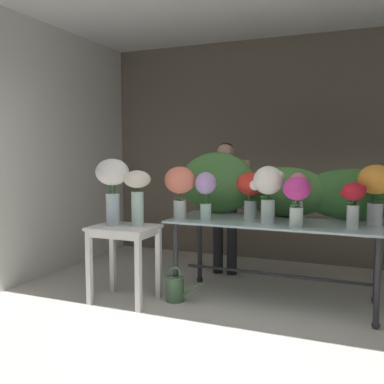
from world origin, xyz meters
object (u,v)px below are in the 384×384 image
object	(u,v)px
vase_white_roses_tall	(112,181)
vase_scarlet_lilies	(251,188)
vase_lilac_freesia	(206,190)
vase_crimson_dahlias	(353,200)
display_table_glass	(276,233)
vase_magenta_carnations	(296,195)
vase_sunset_ranunculus	(376,186)
vase_rosy_roses	(298,191)
watering_can	(176,288)
vase_coral_anemones	(180,185)
side_table_white	(124,239)
vase_ivory_tulips	(268,186)
vase_cream_lisianthus_tall	(137,191)
florist	(225,194)

from	to	relation	value
vase_white_roses_tall	vase_scarlet_lilies	bearing A→B (deg)	24.93
vase_scarlet_lilies	vase_lilac_freesia	bearing A→B (deg)	-147.25
vase_lilac_freesia	vase_crimson_dahlias	world-z (taller)	vase_lilac_freesia
display_table_glass	vase_magenta_carnations	world-z (taller)	vase_magenta_carnations
vase_lilac_freesia	vase_sunset_ranunculus	xyz separation A→B (m)	(1.51, 0.26, 0.07)
vase_rosy_roses	watering_can	xyz separation A→B (m)	(-1.08, -0.48, -0.95)
vase_coral_anemones	watering_can	world-z (taller)	vase_coral_anemones
vase_crimson_dahlias	vase_scarlet_lilies	size ratio (longest dim) A/B	0.87
vase_scarlet_lilies	vase_white_roses_tall	xyz separation A→B (m)	(-1.22, -0.57, 0.08)
side_table_white	vase_scarlet_lilies	xyz separation A→B (m)	(1.10, 0.57, 0.48)
vase_magenta_carnations	vase_white_roses_tall	world-z (taller)	vase_white_roses_tall
vase_magenta_carnations	vase_ivory_tulips	xyz separation A→B (m)	(-0.27, 0.11, 0.06)
vase_rosy_roses	vase_cream_lisianthus_tall	xyz separation A→B (m)	(-1.42, -0.62, 0.00)
display_table_glass	watering_can	size ratio (longest dim) A/B	5.71
vase_rosy_roses	vase_sunset_ranunculus	bearing A→B (deg)	-6.28
vase_magenta_carnations	vase_white_roses_tall	distance (m)	1.73
florist	vase_scarlet_lilies	bearing A→B (deg)	-55.18
vase_ivory_tulips	vase_magenta_carnations	bearing A→B (deg)	-21.20
vase_sunset_ranunculus	vase_white_roses_tall	distance (m)	2.43
vase_scarlet_lilies	vase_ivory_tulips	distance (m)	0.31
vase_cream_lisianthus_tall	vase_ivory_tulips	bearing A→B (deg)	14.46
side_table_white	florist	size ratio (longest dim) A/B	0.47
vase_magenta_carnations	vase_coral_anemones	bearing A→B (deg)	177.70
display_table_glass	vase_scarlet_lilies	distance (m)	0.50
vase_cream_lisianthus_tall	watering_can	xyz separation A→B (m)	(0.34, 0.13, -0.95)
florist	watering_can	bearing A→B (deg)	-97.48
vase_magenta_carnations	vase_sunset_ranunculus	world-z (taller)	vase_sunset_ranunculus
vase_magenta_carnations	vase_cream_lisianthus_tall	world-z (taller)	vase_cream_lisianthus_tall
vase_sunset_ranunculus	vase_coral_anemones	xyz separation A→B (m)	(-1.77, -0.29, -0.02)
vase_crimson_dahlias	vase_white_roses_tall	size ratio (longest dim) A/B	0.62
florist	vase_coral_anemones	world-z (taller)	florist
vase_white_roses_tall	florist	bearing A→B (deg)	60.35
vase_ivory_tulips	watering_can	world-z (taller)	vase_ivory_tulips
vase_lilac_freesia	florist	bearing A→B (deg)	96.85
display_table_glass	side_table_white	world-z (taller)	display_table_glass
vase_white_roses_tall	vase_coral_anemones	bearing A→B (deg)	27.09
florist	vase_lilac_freesia	distance (m)	0.97
display_table_glass	vase_cream_lisianthus_tall	xyz separation A→B (m)	(-1.24, -0.47, 0.41)
vase_lilac_freesia	vase_crimson_dahlias	xyz separation A→B (m)	(1.33, 0.06, -0.05)
vase_rosy_roses	vase_scarlet_lilies	world-z (taller)	same
vase_lilac_freesia	watering_can	xyz separation A→B (m)	(-0.26, -0.14, -0.96)
vase_crimson_dahlias	vase_sunset_ranunculus	size ratio (longest dim) A/B	0.73
vase_rosy_roses	vase_cream_lisianthus_tall	bearing A→B (deg)	-156.60
vase_ivory_tulips	vase_cream_lisianthus_tall	distance (m)	1.24
florist	vase_crimson_dahlias	bearing A→B (deg)	-31.77
vase_scarlet_lilies	vase_crimson_dahlias	bearing A→B (deg)	-10.97
vase_ivory_tulips	vase_sunset_ranunculus	bearing A→B (deg)	14.16
vase_lilac_freesia	vase_crimson_dahlias	size ratio (longest dim) A/B	1.17
vase_crimson_dahlias	vase_sunset_ranunculus	distance (m)	0.29
vase_scarlet_lilies	vase_rosy_roses	bearing A→B (deg)	12.14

